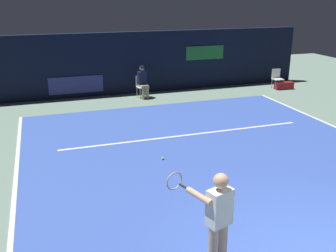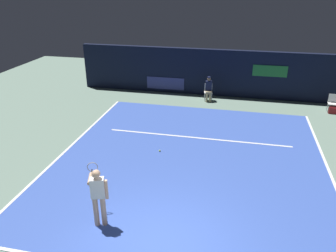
% 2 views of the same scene
% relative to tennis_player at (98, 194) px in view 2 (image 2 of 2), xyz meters
% --- Properties ---
extents(ground_plane, '(30.04, 30.04, 0.00)m').
position_rel_tennis_player_xyz_m(ground_plane, '(1.83, 3.97, -0.99)').
color(ground_plane, slate).
extents(court_surface, '(9.76, 10.84, 0.01)m').
position_rel_tennis_player_xyz_m(court_surface, '(1.83, 3.97, -0.98)').
color(court_surface, '#3856B2').
rests_on(court_surface, ground).
extents(line_sideline_left, '(0.10, 10.84, 0.01)m').
position_rel_tennis_player_xyz_m(line_sideline_left, '(6.66, 3.97, -0.97)').
color(line_sideline_left, white).
rests_on(line_sideline_left, court_surface).
extents(line_sideline_right, '(0.10, 10.84, 0.01)m').
position_rel_tennis_player_xyz_m(line_sideline_right, '(-3.00, 3.97, -0.97)').
color(line_sideline_right, white).
rests_on(line_sideline_right, court_surface).
extents(line_service, '(7.61, 0.10, 0.01)m').
position_rel_tennis_player_xyz_m(line_service, '(1.83, 5.87, -0.97)').
color(line_service, white).
rests_on(line_service, court_surface).
extents(back_wall, '(15.27, 0.33, 2.60)m').
position_rel_tennis_player_xyz_m(back_wall, '(1.82, 11.70, 0.31)').
color(back_wall, black).
rests_on(back_wall, ground).
extents(tennis_player, '(0.83, 0.92, 1.73)m').
position_rel_tennis_player_xyz_m(tennis_player, '(0.00, 0.00, 0.00)').
color(tennis_player, '#DBAD89').
rests_on(tennis_player, ground).
extents(line_judge_on_chair, '(0.49, 0.57, 1.32)m').
position_rel_tennis_player_xyz_m(line_judge_on_chair, '(1.75, 10.66, -0.30)').
color(line_judge_on_chair, white).
rests_on(line_judge_on_chair, ground).
extents(courtside_chair_near, '(0.46, 0.44, 0.88)m').
position_rel_tennis_player_xyz_m(courtside_chair_near, '(7.96, 10.35, -0.49)').
color(courtside_chair_near, white).
rests_on(courtside_chair_near, ground).
extents(tennis_ball, '(0.07, 0.07, 0.07)m').
position_rel_tennis_player_xyz_m(tennis_ball, '(0.57, 4.36, -0.94)').
color(tennis_ball, '#CCE033').
rests_on(tennis_ball, court_surface).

